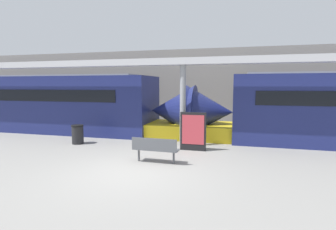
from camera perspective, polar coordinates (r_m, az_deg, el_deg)
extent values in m
plane|color=gray|center=(8.22, -8.12, -12.15)|extent=(60.00, 60.00, 0.00)
cube|color=gray|center=(17.68, 4.79, 6.06)|extent=(56.00, 0.20, 5.00)
cone|color=navy|center=(13.14, 8.93, 0.71)|extent=(2.31, 2.63, 2.63)
cube|color=yellow|center=(13.25, 9.80, -3.48)|extent=(2.08, 2.46, 0.70)
cube|color=navy|center=(18.60, -30.73, 2.26)|extent=(17.84, 2.90, 3.10)
cone|color=navy|center=(13.46, 1.07, 0.92)|extent=(2.31, 2.63, 2.63)
cube|color=yellow|center=(13.64, 0.16, -3.11)|extent=(2.08, 2.46, 0.70)
cube|color=gray|center=(18.57, -31.02, 7.19)|extent=(16.06, 1.74, 0.10)
cube|color=#4C4F54|center=(8.98, -2.66, -7.45)|extent=(1.58, 0.49, 0.04)
cube|color=#4C4F54|center=(8.74, -3.10, -6.37)|extent=(1.57, 0.08, 0.39)
cylinder|color=#4C4F54|center=(9.25, -6.37, -8.59)|extent=(0.07, 0.07, 0.44)
cylinder|color=#4C4F54|center=(8.86, 1.25, -9.24)|extent=(0.07, 0.07, 0.44)
cylinder|color=black|center=(12.48, -19.07, -4.15)|extent=(0.51, 0.51, 0.79)
cylinder|color=black|center=(12.42, -19.14, -2.22)|extent=(0.53, 0.53, 0.06)
cube|color=black|center=(10.56, 5.48, -3.60)|extent=(1.04, 0.06, 1.55)
cube|color=#B73842|center=(10.52, 5.46, -3.21)|extent=(0.89, 0.01, 1.18)
cylinder|color=gray|center=(11.11, 3.24, 1.89)|extent=(0.25, 0.25, 3.46)
cube|color=#B7B7BC|center=(11.12, 3.30, 11.55)|extent=(28.00, 0.60, 0.28)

